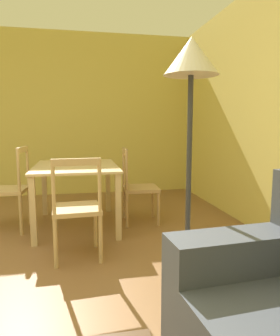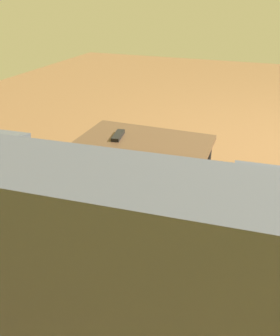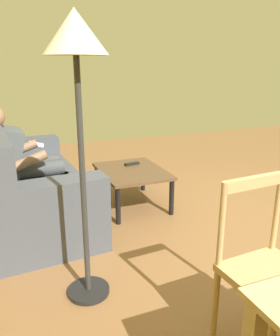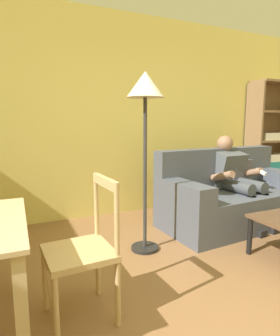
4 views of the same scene
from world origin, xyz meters
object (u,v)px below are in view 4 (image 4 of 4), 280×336
(person_lounging, at_px, (236,178))
(floor_lamp, at_px, (145,101))
(couch, at_px, (231,197))
(bookshelf, at_px, (271,153))
(dining_chair_facing_couch, at_px, (83,251))

(person_lounging, height_order, floor_lamp, floor_lamp)
(person_lounging, relative_size, floor_lamp, 0.64)
(couch, relative_size, bookshelf, 0.99)
(person_lounging, bearing_deg, bookshelf, 27.76)
(person_lounging, distance_m, bookshelf, 1.71)
(dining_chair_facing_couch, bearing_deg, floor_lamp, 43.67)
(couch, xyz_separation_m, bookshelf, (1.57, 0.80, 0.43))
(person_lounging, bearing_deg, couch, -176.19)
(person_lounging, xyz_separation_m, dining_chair_facing_couch, (-2.22, -1.03, -0.13))
(bookshelf, height_order, floor_lamp, bookshelf)
(bookshelf, distance_m, dining_chair_facing_couch, 4.15)
(couch, distance_m, bookshelf, 1.81)
(person_lounging, xyz_separation_m, floor_lamp, (-1.42, -0.27, 0.90))
(couch, xyz_separation_m, person_lounging, (0.07, 0.00, 0.24))
(bookshelf, relative_size, floor_lamp, 1.12)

